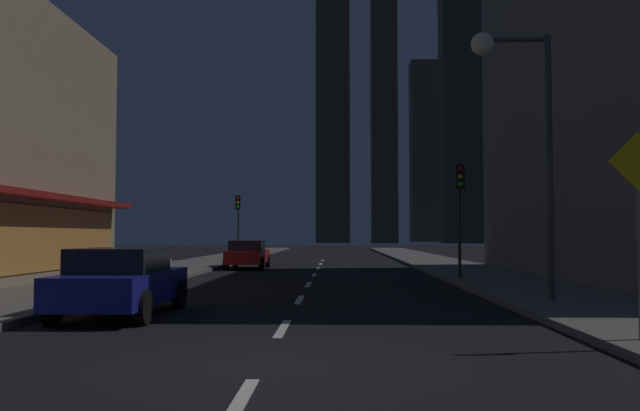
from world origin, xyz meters
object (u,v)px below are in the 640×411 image
object	(u,v)px
car_parked_near	(122,281)
car_parked_far	(248,254)
fire_hydrant_far_left	(169,266)
pedestrian_crossing_sign	(639,216)
traffic_light_near_right	(460,195)
traffic_light_far_left	(238,213)
street_lamp_right	(515,99)

from	to	relation	value
car_parked_near	car_parked_far	bearing A→B (deg)	90.00
car_parked_near	fire_hydrant_far_left	size ratio (longest dim) A/B	6.48
car_parked_near	pedestrian_crossing_sign	xyz separation A→B (m)	(9.20, -3.69, 1.28)
car_parked_far	traffic_light_near_right	distance (m)	13.12
pedestrian_crossing_sign	car_parked_far	bearing A→B (deg)	112.13
traffic_light_near_right	fire_hydrant_far_left	bearing A→B (deg)	167.72
traffic_light_near_right	traffic_light_far_left	world-z (taller)	same
traffic_light_near_right	street_lamp_right	xyz separation A→B (m)	(-0.12, -7.71, 1.87)
traffic_light_far_left	fire_hydrant_far_left	bearing A→B (deg)	-91.48
car_parked_near	car_parked_far	world-z (taller)	same
car_parked_far	fire_hydrant_far_left	size ratio (longest dim) A/B	6.48
traffic_light_near_right	car_parked_near	bearing A→B (deg)	-132.87
traffic_light_far_left	pedestrian_crossing_sign	world-z (taller)	traffic_light_far_left
traffic_light_near_right	street_lamp_right	distance (m)	7.93
fire_hydrant_far_left	traffic_light_far_left	xyz separation A→B (m)	(0.40, 15.45, 2.74)
traffic_light_near_right	pedestrian_crossing_sign	distance (m)	13.54
car_parked_far	fire_hydrant_far_left	bearing A→B (deg)	-109.07
fire_hydrant_far_left	street_lamp_right	xyz separation A→B (m)	(11.28, -10.19, 4.61)
car_parked_near	pedestrian_crossing_sign	bearing A→B (deg)	-21.84
car_parked_near	fire_hydrant_far_left	world-z (taller)	car_parked_near
fire_hydrant_far_left	traffic_light_near_right	distance (m)	11.98
car_parked_far	fire_hydrant_far_left	world-z (taller)	car_parked_far
car_parked_near	pedestrian_crossing_sign	world-z (taller)	pedestrian_crossing_sign
car_parked_far	traffic_light_far_left	distance (m)	9.33
traffic_light_far_left	street_lamp_right	bearing A→B (deg)	-67.01
car_parked_near	car_parked_far	xyz separation A→B (m)	(0.00, 18.94, 0.00)
street_lamp_right	pedestrian_crossing_sign	world-z (taller)	street_lamp_right
car_parked_far	traffic_light_near_right	bearing A→B (deg)	-45.11
traffic_light_near_right	car_parked_far	bearing A→B (deg)	134.89
car_parked_near	traffic_light_near_right	xyz separation A→B (m)	(9.10, 9.80, 2.45)
car_parked_far	traffic_light_near_right	xyz separation A→B (m)	(9.10, -9.13, 2.45)
fire_hydrant_far_left	street_lamp_right	world-z (taller)	street_lamp_right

